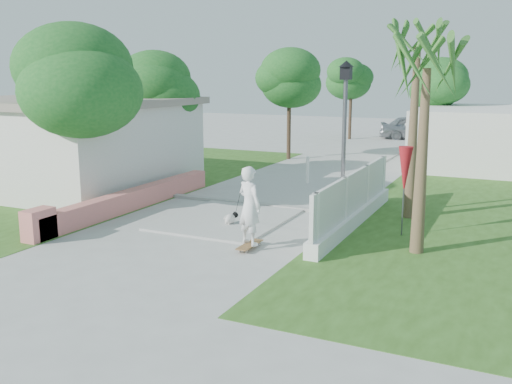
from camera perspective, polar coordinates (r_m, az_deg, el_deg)
The scene contains 22 objects.
ground at distance 13.02m, azimuth -11.20°, elevation -6.72°, with size 90.00×90.00×0.00m, color #B7B7B2.
path_strip at distance 31.06m, azimuth 11.21°, elevation 3.95°, with size 3.20×36.00×0.06m, color #B7B7B2.
curb at distance 18.00m, azimuth 0.15°, elevation -1.23°, with size 6.50×0.25×0.10m, color #999993.
grass_left at distance 23.35m, azimuth -13.45°, elevation 1.31°, with size 8.00×20.00×0.01m, color #31551B.
grass_right at distance 18.35m, azimuth 23.23°, elevation -2.08°, with size 8.00×20.00×0.01m, color #31551B.
pink_wall at distance 17.61m, azimuth -13.07°, elevation -0.95°, with size 0.45×8.20×0.80m.
house_left at distance 22.29m, azimuth -18.87°, elevation 4.77°, with size 8.40×7.40×3.23m.
lattice_fence at distance 15.83m, azimuth 9.82°, elevation -1.36°, with size 0.35×7.00×1.50m.
building_right at distance 28.06m, azimuth 22.28°, elevation 5.12°, with size 6.00×8.00×2.60m, color silver.
street_lamp at distance 16.13m, azimuth 8.81°, elevation 5.70°, with size 0.44×0.44×4.44m.
bollard at distance 21.45m, azimuth 5.18°, elevation 2.26°, with size 0.14×0.14×1.09m.
patio_umbrella at distance 14.82m, azimuth 14.66°, elevation 2.06°, with size 0.36×0.36×2.30m.
tree_left_near at distance 17.55m, azimuth -17.85°, elevation 10.32°, with size 3.60×3.60×5.28m.
tree_left_mid at distance 22.47m, azimuth -10.02°, elevation 10.02°, with size 3.20×3.20×4.85m.
tree_path_left at distance 27.89m, azimuth 3.38°, elevation 11.12°, with size 3.40×3.40×5.23m.
tree_path_right at distance 30.17m, azimuth 17.49°, elevation 10.03°, with size 3.00×3.00×4.79m.
tree_path_far at distance 37.30m, azimuth 9.53°, elevation 11.09°, with size 3.20×3.20×5.17m.
palm_far at distance 16.64m, azimuth 15.80°, elevation 12.68°, with size 1.80×1.80×5.30m.
palm_near at distance 13.25m, azimuth 16.68°, elevation 10.73°, with size 1.80×1.80×4.70m.
skateboarder at distance 14.33m, azimuth -1.71°, elevation -1.32°, with size 1.82×2.38×1.99m.
dog at distance 15.63m, azimuth -2.53°, elevation -2.64°, with size 0.37×0.53×0.38m.
parked_car at distance 37.75m, azimuth 15.74°, elevation 6.19°, with size 1.82×4.53×1.54m, color #A0A3A8.
Camera 1 is at (7.45, -9.89, 4.04)m, focal length 40.00 mm.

